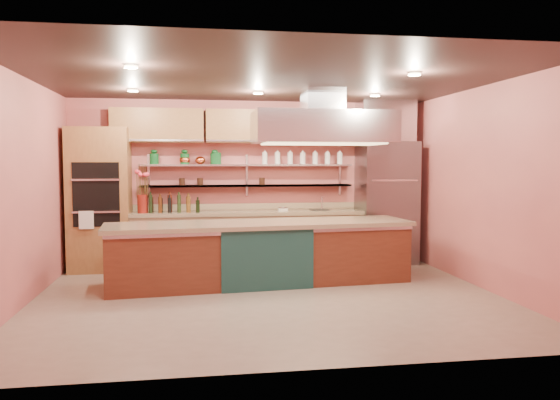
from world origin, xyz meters
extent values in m
cube|color=gray|center=(0.00, 0.00, -0.01)|extent=(6.00, 5.00, 0.02)
cube|color=black|center=(0.00, 0.00, 2.80)|extent=(6.00, 5.00, 0.02)
cube|color=#BF5E5A|center=(0.00, 2.50, 1.40)|extent=(6.00, 0.04, 2.80)
cube|color=#BF5E5A|center=(0.00, -2.50, 1.40)|extent=(6.00, 0.04, 2.80)
cube|color=#BF5E5A|center=(-3.00, 0.00, 1.40)|extent=(0.04, 5.00, 2.80)
cube|color=#BF5E5A|center=(3.00, 0.00, 1.40)|extent=(0.04, 5.00, 2.80)
cube|color=#8E5D33|center=(-2.45, 2.18, 1.15)|extent=(0.95, 0.64, 2.30)
cube|color=slate|center=(2.35, 2.14, 1.05)|extent=(0.95, 0.72, 2.10)
cube|color=tan|center=(-0.05, 2.20, 0.47)|extent=(3.84, 0.64, 0.93)
cube|color=#B5B8BD|center=(-0.05, 2.37, 1.35)|extent=(3.60, 0.26, 0.03)
cube|color=#B5B8BD|center=(-0.05, 2.37, 1.70)|extent=(3.60, 0.26, 0.03)
cube|color=#8E5D33|center=(0.00, 2.32, 2.35)|extent=(4.60, 0.36, 0.55)
cube|color=#B5B8BD|center=(0.89, 0.83, 2.25)|extent=(2.00, 1.00, 0.45)
cube|color=#FFE5A5|center=(0.00, 0.20, 2.77)|extent=(4.00, 2.80, 0.02)
cube|color=#602C1B|center=(-0.01, 0.83, 0.45)|extent=(4.34, 1.31, 0.89)
cylinder|color=maroon|center=(-1.78, 2.15, 1.08)|extent=(0.18, 0.18, 0.30)
cube|color=black|center=(-1.27, 2.15, 1.07)|extent=(0.89, 0.31, 0.28)
cube|color=silver|center=(0.53, 2.15, 0.97)|extent=(0.16, 0.12, 0.09)
cylinder|color=white|center=(1.23, 2.25, 1.05)|extent=(0.04, 0.04, 0.24)
ellipsoid|color=#D35830|center=(-0.84, 2.37, 1.78)|extent=(0.21, 0.21, 0.13)
cylinder|color=#0F481D|center=(-0.58, 2.37, 1.81)|extent=(0.20, 0.20, 0.20)
camera|label=1|loc=(-0.94, -6.90, 1.75)|focal=35.00mm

